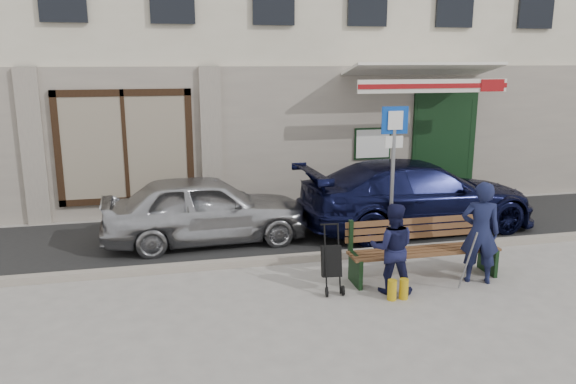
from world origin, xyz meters
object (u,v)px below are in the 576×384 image
object	(u,v)px
parking_sign	(393,155)
man	(480,233)
car_navy	(417,195)
woman	(392,248)
car_silver	(206,209)
bench	(421,250)
stroller	(331,262)

from	to	relation	value
parking_sign	man	bearing A→B (deg)	-67.20
car_navy	man	size ratio (longest dim) A/B	3.04
man	woman	size ratio (longest dim) A/B	1.18
car_silver	bench	world-z (taller)	car_silver
bench	man	bearing A→B (deg)	-21.98
parking_sign	bench	bearing A→B (deg)	-92.43
parking_sign	man	distance (m)	2.12
stroller	woman	bearing A→B (deg)	-7.55
car_navy	stroller	world-z (taller)	car_navy
bench	stroller	world-z (taller)	stroller
stroller	parking_sign	bearing A→B (deg)	52.13
parking_sign	bench	world-z (taller)	parking_sign
car_silver	parking_sign	distance (m)	3.56
woman	car_navy	bearing A→B (deg)	-103.66
stroller	car_silver	bearing A→B (deg)	127.31
bench	man	distance (m)	0.92
woman	stroller	size ratio (longest dim) A/B	1.34
car_silver	parking_sign	world-z (taller)	parking_sign
car_silver	bench	distance (m)	4.02
stroller	bench	bearing A→B (deg)	13.07
car_navy	car_silver	bearing A→B (deg)	85.81
parking_sign	woman	distance (m)	2.26
man	car_navy	bearing A→B (deg)	-73.05
car_navy	parking_sign	xyz separation A→B (m)	(-0.98, -0.98, 1.01)
car_silver	man	bearing A→B (deg)	-128.58
car_navy	parking_sign	size ratio (longest dim) A/B	1.88
car_silver	car_navy	world-z (taller)	car_navy
woman	stroller	world-z (taller)	woman
car_navy	bench	size ratio (longest dim) A/B	2.00
parking_sign	woman	world-z (taller)	parking_sign
car_navy	bench	bearing A→B (deg)	153.13
parking_sign	stroller	world-z (taller)	parking_sign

